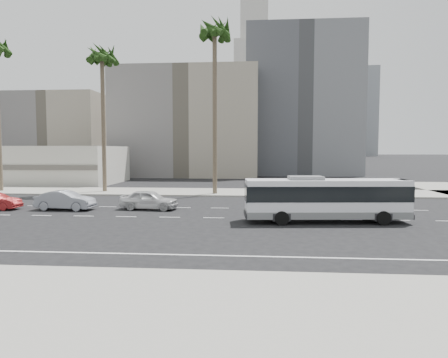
# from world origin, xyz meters

# --- Properties ---
(ground) EXTENTS (700.00, 700.00, 0.00)m
(ground) POSITION_xyz_m (0.00, 0.00, 0.00)
(ground) COLOR black
(ground) RESTS_ON ground
(sidewalk_north) EXTENTS (120.00, 7.00, 0.15)m
(sidewalk_north) POSITION_xyz_m (0.00, 15.50, 0.07)
(sidewalk_north) COLOR gray
(sidewalk_north) RESTS_ON ground
(sidewalk_south) EXTENTS (120.00, 7.00, 0.15)m
(sidewalk_south) POSITION_xyz_m (0.00, -15.50, 0.07)
(sidewalk_south) COLOR gray
(sidewalk_south) RESTS_ON ground
(commercial_low) EXTENTS (22.00, 12.16, 5.00)m
(commercial_low) POSITION_xyz_m (-30.00, 25.99, 2.50)
(commercial_low) COLOR beige
(commercial_low) RESTS_ON ground
(midrise_beige_west) EXTENTS (24.00, 18.00, 18.00)m
(midrise_beige_west) POSITION_xyz_m (-12.00, 45.00, 9.00)
(midrise_beige_west) COLOR slate
(midrise_beige_west) RESTS_ON ground
(midrise_gray_center) EXTENTS (20.00, 20.00, 26.00)m
(midrise_gray_center) POSITION_xyz_m (8.00, 52.00, 13.00)
(midrise_gray_center) COLOR #52545A
(midrise_gray_center) RESTS_ON ground
(midrise_beige_far) EXTENTS (18.00, 16.00, 15.00)m
(midrise_beige_far) POSITION_xyz_m (-38.00, 50.00, 7.50)
(midrise_beige_far) COLOR slate
(midrise_beige_far) RESTS_ON ground
(civic_tower) EXTENTS (42.00, 42.00, 129.00)m
(civic_tower) POSITION_xyz_m (-2.00, 250.00, 38.83)
(civic_tower) COLOR silver
(civic_tower) RESTS_ON ground
(highrise_right) EXTENTS (26.00, 26.00, 70.00)m
(highrise_right) POSITION_xyz_m (45.00, 230.00, 35.00)
(highrise_right) COLOR slate
(highrise_right) RESTS_ON ground
(highrise_far) EXTENTS (22.00, 22.00, 60.00)m
(highrise_far) POSITION_xyz_m (70.00, 260.00, 30.00)
(highrise_far) COLOR slate
(highrise_far) RESTS_ON ground
(city_bus) EXTENTS (10.29, 3.17, 2.91)m
(city_bus) POSITION_xyz_m (4.21, -0.90, 1.53)
(city_bus) COLOR white
(city_bus) RESTS_ON ground
(car_a) EXTENTS (2.20, 4.55, 1.50)m
(car_a) POSITION_xyz_m (-8.32, 3.43, 0.75)
(car_a) COLOR silver
(car_a) RESTS_ON ground
(car_b) EXTENTS (1.84, 4.52, 1.46)m
(car_b) POSITION_xyz_m (-14.61, 2.73, 0.73)
(car_b) COLOR gray
(car_b) RESTS_ON ground
(palm_near) EXTENTS (5.17, 5.17, 17.39)m
(palm_near) POSITION_xyz_m (-4.32, 13.61, 15.75)
(palm_near) COLOR brown
(palm_near) RESTS_ON ground
(palm_mid) EXTENTS (5.00, 5.00, 15.44)m
(palm_mid) POSITION_xyz_m (-16.26, 14.96, 13.90)
(palm_mid) COLOR brown
(palm_mid) RESTS_ON ground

